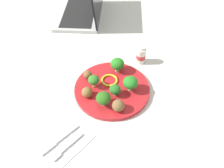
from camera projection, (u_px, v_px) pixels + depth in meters
ground_plane at (112, 90)px, 0.89m from camera, size 4.00×4.00×0.00m
plate at (112, 89)px, 0.88m from camera, size 0.28×0.28×0.02m
broccoli_floret_back_left at (94, 80)px, 0.86m from camera, size 0.04×0.04×0.05m
broccoli_floret_center at (103, 98)px, 0.80m from camera, size 0.05×0.05×0.06m
broccoli_floret_front_right at (117, 64)px, 0.91m from camera, size 0.05×0.05×0.06m
broccoli_floret_mid_right at (130, 83)px, 0.84m from camera, size 0.05×0.05×0.06m
broccoli_floret_near_rim at (115, 90)px, 0.83m from camera, size 0.04×0.04×0.04m
meatball_back_left at (87, 92)px, 0.84m from camera, size 0.04×0.04×0.04m
meatball_center at (118, 106)px, 0.79m from camera, size 0.04×0.04×0.04m
meatball_mid_right at (88, 75)px, 0.90m from camera, size 0.03×0.03×0.03m
pepper_ring_center at (109, 80)px, 0.90m from camera, size 0.09×0.09×0.01m
napkin at (64, 143)px, 0.74m from camera, size 0.18×0.14×0.01m
fork at (65, 148)px, 0.72m from camera, size 0.12×0.03×0.01m
knife at (58, 140)px, 0.74m from camera, size 0.15×0.04×0.01m
yogurt_bottle at (141, 55)px, 0.97m from camera, size 0.04×0.04×0.08m
laptop at (84, 9)px, 1.21m from camera, size 0.39×0.36×0.22m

